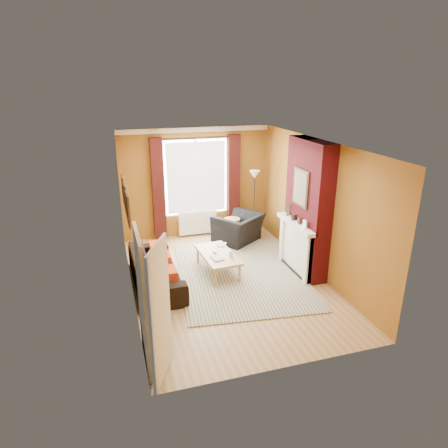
{
  "coord_description": "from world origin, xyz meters",
  "views": [
    {
      "loc": [
        -2.18,
        -6.98,
        3.91
      ],
      "look_at": [
        0.0,
        0.25,
        1.15
      ],
      "focal_mm": 32.0,
      "sensor_mm": 36.0,
      "label": 1
    }
  ],
  "objects_px": {
    "sofa": "(155,269)",
    "coffee_table": "(218,255)",
    "armchair": "(238,228)",
    "floor_lamp": "(254,185)",
    "wicker_stool": "(232,228)"
  },
  "relations": [
    {
      "from": "sofa",
      "to": "coffee_table",
      "type": "relative_size",
      "value": 1.64
    },
    {
      "from": "armchair",
      "to": "floor_lamp",
      "type": "xyz_separation_m",
      "value": [
        0.48,
        0.2,
        1.03
      ]
    },
    {
      "from": "floor_lamp",
      "to": "sofa",
      "type": "bearing_deg",
      "value": -146.64
    },
    {
      "from": "sofa",
      "to": "coffee_table",
      "type": "bearing_deg",
      "value": -85.73
    },
    {
      "from": "coffee_table",
      "to": "wicker_stool",
      "type": "xyz_separation_m",
      "value": [
        0.91,
        1.82,
        -0.13
      ]
    },
    {
      "from": "armchair",
      "to": "wicker_stool",
      "type": "xyz_separation_m",
      "value": [
        -0.06,
        0.31,
        -0.1
      ]
    },
    {
      "from": "sofa",
      "to": "floor_lamp",
      "type": "distance_m",
      "value": 3.5
    },
    {
      "from": "sofa",
      "to": "wicker_stool",
      "type": "height_order",
      "value": "sofa"
    },
    {
      "from": "coffee_table",
      "to": "wicker_stool",
      "type": "distance_m",
      "value": 2.04
    },
    {
      "from": "sofa",
      "to": "coffee_table",
      "type": "xyz_separation_m",
      "value": [
        1.33,
        0.13,
        0.07
      ]
    },
    {
      "from": "sofa",
      "to": "armchair",
      "type": "distance_m",
      "value": 2.82
    },
    {
      "from": "wicker_stool",
      "to": "coffee_table",
      "type": "bearing_deg",
      "value": -116.56
    },
    {
      "from": "wicker_stool",
      "to": "floor_lamp",
      "type": "distance_m",
      "value": 1.26
    },
    {
      "from": "sofa",
      "to": "wicker_stool",
      "type": "distance_m",
      "value": 2.97
    },
    {
      "from": "armchair",
      "to": "wicker_stool",
      "type": "distance_m",
      "value": 0.34
    }
  ]
}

